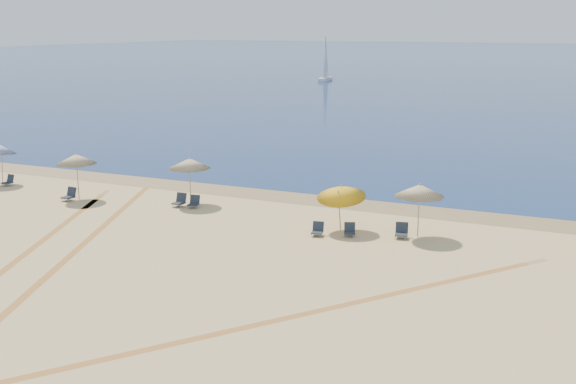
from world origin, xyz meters
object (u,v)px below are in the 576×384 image
object	(u,v)px
chair_1	(9,181)
umbrella_1	(76,159)
sailboat_0	(326,68)
chair_2	(70,195)
chair_6	(350,230)
chair_7	(402,231)
umbrella_2	(189,163)
chair_5	(318,230)
umbrella_3	(341,192)
chair_4	(194,202)
chair_3	(180,201)
umbrella_4	(420,190)

from	to	relation	value
chair_1	umbrella_1	bearing A→B (deg)	-0.39
umbrella_1	sailboat_0	world-z (taller)	sailboat_0
chair_2	sailboat_0	xyz separation A→B (m)	(-17.76, 87.60, 2.02)
chair_2	sailboat_0	bearing A→B (deg)	106.03
chair_6	chair_7	world-z (taller)	chair_7
umbrella_2	chair_7	distance (m)	12.45
chair_1	chair_5	xyz separation A→B (m)	(21.10, -2.07, -0.02)
umbrella_3	chair_6	distance (m)	1.90
chair_2	chair_4	size ratio (longest dim) A/B	1.06
chair_6	sailboat_0	world-z (taller)	sailboat_0
chair_6	chair_7	bearing A→B (deg)	-2.23
chair_3	umbrella_3	bearing A→B (deg)	-4.10
chair_1	chair_2	size ratio (longest dim) A/B	0.96
umbrella_2	chair_5	xyz separation A→B (m)	(8.53, -2.68, -1.98)
chair_4	sailboat_0	xyz separation A→B (m)	(-24.94, 86.15, 2.06)
chair_3	chair_5	xyz separation A→B (m)	(8.78, -2.00, -0.04)
sailboat_0	chair_6	bearing A→B (deg)	-74.94
chair_2	umbrella_2	bearing A→B (deg)	21.74
chair_1	chair_2	bearing A→B (deg)	-4.88
chair_1	chair_5	bearing A→B (deg)	3.03
umbrella_3	umbrella_4	size ratio (longest dim) A/B	0.95
chair_1	chair_7	distance (m)	24.79
chair_1	chair_4	size ratio (longest dim) A/B	1.02
chair_3	umbrella_4	bearing A→B (deg)	-0.70
chair_7	chair_3	bearing A→B (deg)	164.53
umbrella_2	chair_3	distance (m)	2.08
chair_1	chair_5	world-z (taller)	chair_1
chair_1	chair_5	size ratio (longest dim) A/B	1.05
chair_4	chair_5	size ratio (longest dim) A/B	1.02
umbrella_2	chair_4	xyz separation A→B (m)	(0.58, -0.59, -1.97)
chair_4	chair_6	distance (m)	9.48
umbrella_2	umbrella_3	bearing A→B (deg)	-9.19
umbrella_2	umbrella_4	size ratio (longest dim) A/B	1.02
chair_2	chair_7	world-z (taller)	chair_2
chair_1	chair_3	distance (m)	12.32
chair_3	chair_7	bearing A→B (deg)	-2.81
umbrella_2	chair_1	size ratio (longest dim) A/B	3.58
umbrella_4	chair_7	bearing A→B (deg)	-145.55
umbrella_1	umbrella_3	world-z (taller)	umbrella_1
umbrella_2	chair_3	xyz separation A→B (m)	(-0.25, -0.68, -1.94)
chair_1	chair_6	bearing A→B (deg)	4.67
chair_7	umbrella_3	bearing A→B (deg)	168.65
umbrella_2	umbrella_3	xyz separation A→B (m)	(9.23, -1.49, -0.35)
umbrella_1	chair_7	bearing A→B (deg)	0.41
umbrella_2	sailboat_0	size ratio (longest dim) A/B	0.34
chair_3	sailboat_0	size ratio (longest dim) A/B	0.09
chair_1	umbrella_2	bearing A→B (deg)	11.41
umbrella_4	chair_2	xyz separation A→B (m)	(-19.47, -1.02, -1.88)
umbrella_1	chair_2	distance (m)	2.04
umbrella_2	chair_3	world-z (taller)	umbrella_2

